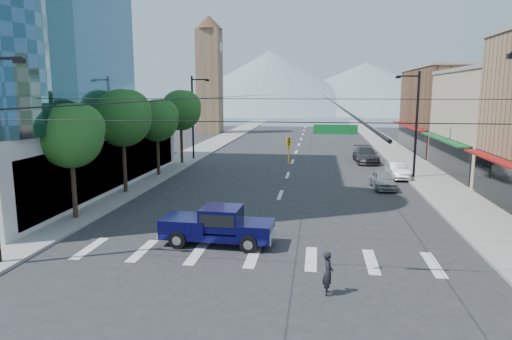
% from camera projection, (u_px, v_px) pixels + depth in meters
% --- Properties ---
extents(ground, '(160.00, 160.00, 0.00)m').
position_uv_depth(ground, '(253.00, 269.00, 19.05)').
color(ground, '#28282B').
rests_on(ground, ground).
extents(sidewalk_left, '(4.00, 120.00, 0.15)m').
position_uv_depth(sidewalk_left, '(205.00, 148.00, 59.69)').
color(sidewalk_left, gray).
rests_on(sidewalk_left, ground).
extents(sidewalk_right, '(4.00, 120.00, 0.15)m').
position_uv_depth(sidewalk_right, '(394.00, 151.00, 56.52)').
color(sidewalk_right, gray).
rests_on(sidewalk_right, ground).
extents(shop_far, '(12.00, 18.00, 10.00)m').
position_uv_depth(shop_far, '(465.00, 111.00, 54.63)').
color(shop_far, brown).
rests_on(shop_far, ground).
extents(clock_tower, '(4.80, 4.80, 20.40)m').
position_uv_depth(clock_tower, '(209.00, 73.00, 79.98)').
color(clock_tower, '#8C6B4C').
rests_on(clock_tower, ground).
extents(mountain_left, '(80.00, 80.00, 22.00)m').
position_uv_depth(mountain_left, '(270.00, 82.00, 165.68)').
color(mountain_left, gray).
rests_on(mountain_left, ground).
extents(mountain_right, '(90.00, 90.00, 18.00)m').
position_uv_depth(mountain_right, '(365.00, 87.00, 171.16)').
color(mountain_right, gray).
rests_on(mountain_right, ground).
extents(tree_near, '(3.65, 3.64, 6.71)m').
position_uv_depth(tree_near, '(73.00, 134.00, 25.62)').
color(tree_near, black).
rests_on(tree_near, ground).
extents(tree_midnear, '(4.09, 4.09, 7.52)m').
position_uv_depth(tree_midnear, '(125.00, 116.00, 32.36)').
color(tree_midnear, black).
rests_on(tree_midnear, ground).
extents(tree_midfar, '(3.65, 3.64, 6.71)m').
position_uv_depth(tree_midfar, '(159.00, 119.00, 39.29)').
color(tree_midfar, black).
rests_on(tree_midfar, ground).
extents(tree_far, '(4.09, 4.09, 7.52)m').
position_uv_depth(tree_far, '(182.00, 109.00, 46.03)').
color(tree_far, black).
rests_on(tree_far, ground).
extents(signal_rig, '(21.80, 0.20, 9.00)m').
position_uv_depth(signal_rig, '(254.00, 163.00, 17.26)').
color(signal_rig, black).
rests_on(signal_rig, ground).
extents(lamp_pole_nw, '(2.00, 0.25, 9.00)m').
position_uv_depth(lamp_pole_nw, '(194.00, 114.00, 48.92)').
color(lamp_pole_nw, black).
rests_on(lamp_pole_nw, ground).
extents(lamp_pole_ne, '(2.00, 0.25, 9.00)m').
position_uv_depth(lamp_pole_ne, '(415.00, 120.00, 38.29)').
color(lamp_pole_ne, black).
rests_on(lamp_pole_ne, ground).
extents(pickup_truck, '(5.57, 2.34, 1.86)m').
position_uv_depth(pickup_truck, '(217.00, 225.00, 22.02)').
color(pickup_truck, '#08073A').
rests_on(pickup_truck, ground).
extents(pedestrian, '(0.42, 0.61, 1.63)m').
position_uv_depth(pedestrian, '(328.00, 273.00, 16.55)').
color(pedestrian, black).
rests_on(pedestrian, ground).
extents(parked_car_near, '(1.85, 4.04, 1.34)m').
position_uv_depth(parked_car_near, '(383.00, 180.00, 34.81)').
color(parked_car_near, '#9A9A9E').
rests_on(parked_car_near, ground).
extents(parked_car_mid, '(1.61, 4.21, 1.37)m').
position_uv_depth(parked_car_mid, '(397.00, 170.00, 38.98)').
color(parked_car_mid, silver).
rests_on(parked_car_mid, ground).
extents(parked_car_far, '(2.50, 5.64, 1.61)m').
position_uv_depth(parked_car_far, '(366.00, 155.00, 47.65)').
color(parked_car_far, '#323235').
rests_on(parked_car_far, ground).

